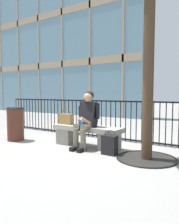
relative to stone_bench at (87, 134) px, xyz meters
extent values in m
plane|color=gray|center=(0.00, 0.00, -0.27)|extent=(60.00, 60.00, 0.00)
cube|color=gray|center=(0.00, 0.00, 0.13)|extent=(1.60, 0.44, 0.10)
cube|color=gray|center=(-0.56, 0.00, -0.10)|extent=(0.36, 0.37, 0.35)
cube|color=gray|center=(0.56, 0.00, -0.10)|extent=(0.36, 0.37, 0.35)
cylinder|color=#6B6051|center=(-0.01, -0.18, 0.20)|extent=(0.15, 0.40, 0.15)
cylinder|color=#6B6051|center=(-0.01, -0.38, -0.05)|extent=(0.11, 0.11, 0.45)
cube|color=black|center=(-0.01, -0.44, -0.23)|extent=(0.09, 0.22, 0.08)
cylinder|color=#6B6051|center=(0.17, -0.18, 0.20)|extent=(0.15, 0.40, 0.15)
cylinder|color=#6B6051|center=(0.17, -0.38, -0.05)|extent=(0.11, 0.11, 0.45)
cube|color=black|center=(0.17, -0.44, -0.23)|extent=(0.09, 0.22, 0.08)
cube|color=black|center=(0.08, -0.04, 0.44)|extent=(0.36, 0.30, 0.55)
cylinder|color=black|center=(-0.14, -0.04, 0.49)|extent=(0.08, 0.08, 0.26)
cylinder|color=tan|center=(0.00, -0.26, 0.32)|extent=(0.16, 0.28, 0.20)
cylinder|color=black|center=(0.30, -0.04, 0.49)|extent=(0.08, 0.08, 0.26)
cylinder|color=tan|center=(0.16, -0.26, 0.32)|extent=(0.16, 0.28, 0.20)
cube|color=#2D6BB7|center=(0.08, -0.32, 0.30)|extent=(0.07, 0.10, 0.13)
sphere|color=tan|center=(0.08, -0.06, 0.81)|extent=(0.20, 0.20, 0.20)
sphere|color=black|center=(0.08, -0.03, 0.84)|extent=(0.20, 0.20, 0.20)
cube|color=olive|center=(-0.58, -0.01, 0.30)|extent=(0.35, 0.14, 0.24)
torus|color=brown|center=(-0.58, -0.01, 0.42)|extent=(0.24, 0.02, 0.24)
cube|color=black|center=(0.73, -0.31, -0.09)|extent=(0.28, 0.17, 0.37)
torus|color=black|center=(0.73, -0.37, 0.12)|extent=(0.14, 0.01, 0.14)
torus|color=black|center=(0.73, -0.25, 0.12)|extent=(0.14, 0.01, 0.14)
cylinder|color=black|center=(-3.60, 0.95, 0.22)|extent=(0.02, 0.02, 0.99)
cylinder|color=black|center=(-3.46, 0.95, 0.22)|extent=(0.02, 0.02, 0.99)
cylinder|color=black|center=(-3.32, 0.95, 0.22)|extent=(0.02, 0.02, 0.99)
cylinder|color=black|center=(-3.19, 0.95, 0.22)|extent=(0.02, 0.02, 0.99)
cylinder|color=black|center=(-3.05, 0.95, 0.22)|extent=(0.02, 0.02, 0.99)
cylinder|color=black|center=(-2.92, 0.95, 0.22)|extent=(0.02, 0.02, 0.99)
cylinder|color=black|center=(-2.78, 0.95, 0.22)|extent=(0.02, 0.02, 0.99)
cylinder|color=black|center=(-2.65, 0.95, 0.22)|extent=(0.02, 0.02, 0.99)
cylinder|color=black|center=(-2.51, 0.95, 0.22)|extent=(0.02, 0.02, 0.99)
cylinder|color=black|center=(-2.37, 0.95, 0.22)|extent=(0.02, 0.02, 0.99)
cylinder|color=black|center=(-2.24, 0.95, 0.22)|extent=(0.02, 0.02, 0.99)
cylinder|color=black|center=(-2.10, 0.95, 0.22)|extent=(0.02, 0.02, 0.99)
cylinder|color=black|center=(-1.97, 0.95, 0.22)|extent=(0.02, 0.02, 0.99)
cylinder|color=black|center=(-1.83, 0.95, 0.22)|extent=(0.02, 0.02, 0.99)
cylinder|color=black|center=(-1.70, 0.95, 0.22)|extent=(0.02, 0.02, 0.99)
cylinder|color=black|center=(-1.56, 0.95, 0.22)|extent=(0.02, 0.02, 0.99)
cylinder|color=black|center=(-1.42, 0.95, 0.22)|extent=(0.02, 0.02, 0.99)
cylinder|color=black|center=(-1.29, 0.95, 0.22)|extent=(0.02, 0.02, 0.99)
cylinder|color=black|center=(-1.15, 0.95, 0.22)|extent=(0.02, 0.02, 0.99)
cylinder|color=black|center=(-1.02, 0.95, 0.22)|extent=(0.02, 0.02, 0.99)
cylinder|color=black|center=(-0.88, 0.95, 0.22)|extent=(0.02, 0.02, 0.99)
cylinder|color=black|center=(-0.75, 0.95, 0.22)|extent=(0.02, 0.02, 0.99)
cylinder|color=black|center=(-0.61, 0.95, 0.22)|extent=(0.02, 0.02, 0.99)
cylinder|color=black|center=(-0.47, 0.95, 0.22)|extent=(0.02, 0.02, 0.99)
cylinder|color=black|center=(-0.34, 0.95, 0.22)|extent=(0.02, 0.02, 0.99)
cylinder|color=black|center=(-0.20, 0.95, 0.22)|extent=(0.02, 0.02, 0.99)
cylinder|color=black|center=(-0.07, 0.95, 0.22)|extent=(0.02, 0.02, 0.99)
cylinder|color=black|center=(0.07, 0.95, 0.22)|extent=(0.02, 0.02, 0.99)
cylinder|color=black|center=(0.20, 0.95, 0.22)|extent=(0.02, 0.02, 0.99)
cylinder|color=black|center=(0.34, 0.95, 0.22)|extent=(0.02, 0.02, 0.99)
cylinder|color=black|center=(0.47, 0.95, 0.22)|extent=(0.02, 0.02, 0.99)
cylinder|color=black|center=(0.61, 0.95, 0.22)|extent=(0.02, 0.02, 0.99)
cylinder|color=black|center=(0.75, 0.95, 0.22)|extent=(0.02, 0.02, 0.99)
cylinder|color=black|center=(0.88, 0.95, 0.22)|extent=(0.02, 0.02, 0.99)
cylinder|color=black|center=(1.02, 0.95, 0.22)|extent=(0.02, 0.02, 0.99)
cylinder|color=black|center=(1.15, 0.95, 0.22)|extent=(0.02, 0.02, 0.99)
cylinder|color=black|center=(1.29, 0.95, 0.22)|extent=(0.02, 0.02, 0.99)
cylinder|color=black|center=(1.42, 0.95, 0.22)|extent=(0.02, 0.02, 0.99)
cylinder|color=black|center=(1.56, 0.95, 0.22)|extent=(0.02, 0.02, 0.99)
cylinder|color=black|center=(1.70, 0.95, 0.22)|extent=(0.02, 0.02, 0.99)
cube|color=black|center=(0.00, 0.95, -0.22)|extent=(7.19, 0.04, 0.04)
cube|color=black|center=(0.00, 0.95, 0.70)|extent=(7.19, 0.04, 0.04)
cylinder|color=black|center=(1.41, -0.20, -0.27)|extent=(1.03, 1.03, 0.01)
torus|color=black|center=(1.41, -0.20, -0.26)|extent=(1.06, 1.06, 0.03)
cylinder|color=#423021|center=(1.41, -0.20, 1.43)|extent=(0.19, 0.19, 3.40)
cylinder|color=#4C2319|center=(-1.82, -0.46, 0.13)|extent=(0.40, 0.40, 0.80)
torus|color=black|center=(-1.82, -0.46, 0.53)|extent=(0.43, 0.43, 0.03)
cube|color=slate|center=(-6.44, 5.81, 4.23)|extent=(11.05, 0.40, 9.00)
cube|color=gray|center=(-11.04, 5.60, 4.23)|extent=(0.10, 0.04, 9.00)
cube|color=gray|center=(-9.20, 5.60, 4.23)|extent=(0.10, 0.04, 9.00)
cube|color=gray|center=(-7.36, 5.60, 4.23)|extent=(0.10, 0.04, 9.00)
cube|color=gray|center=(-5.52, 5.60, 4.23)|extent=(0.10, 0.04, 9.00)
cube|color=gray|center=(-3.68, 5.60, 4.23)|extent=(0.10, 0.04, 9.00)
cube|color=gray|center=(-1.84, 5.60, 4.23)|extent=(0.10, 0.04, 9.00)
cube|color=gray|center=(-6.44, 5.60, 2.53)|extent=(11.05, 0.04, 0.36)
cube|color=gray|center=(-6.44, 5.60, 5.33)|extent=(11.05, 0.04, 0.36)
camera|label=1|loc=(2.74, -3.97, 0.88)|focal=35.89mm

